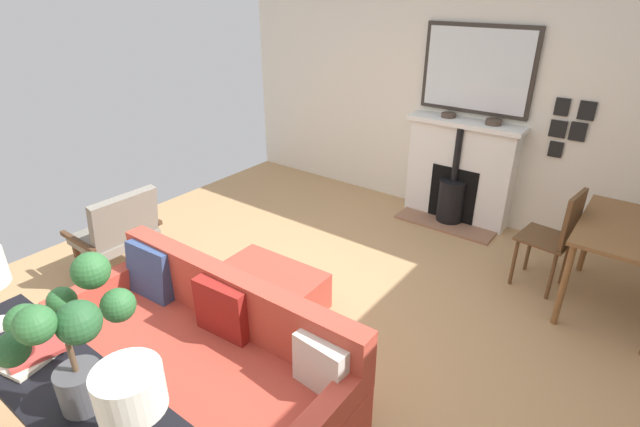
{
  "coord_description": "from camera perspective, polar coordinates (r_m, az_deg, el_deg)",
  "views": [
    {
      "loc": [
        2.2,
        1.92,
        2.43
      ],
      "look_at": [
        -0.52,
        -0.12,
        0.77
      ],
      "focal_mm": 26.73,
      "sensor_mm": 36.0,
      "label": 1
    }
  ],
  "objects": [
    {
      "name": "ground_plane",
      "position": [
        3.8,
        -3.4,
        -13.86
      ],
      "size": [
        5.61,
        5.56,
        0.01
      ],
      "primitive_type": "cube",
      "color": "tan"
    },
    {
      "name": "wall_left",
      "position": [
        5.47,
        15.96,
        13.29
      ],
      "size": [
        0.12,
        5.56,
        2.63
      ],
      "primitive_type": "cube",
      "color": "silver",
      "rests_on": "ground"
    },
    {
      "name": "fireplace",
      "position": [
        5.43,
        16.22,
        4.34
      ],
      "size": [
        0.55,
        1.21,
        1.13
      ],
      "color": "#93664C",
      "rests_on": "ground"
    },
    {
      "name": "mirror_over_mantel",
      "position": [
        5.26,
        18.29,
        16.03
      ],
      "size": [
        0.04,
        1.14,
        0.88
      ],
      "color": "#2D2823"
    },
    {
      "name": "mantel_bowl_near",
      "position": [
        5.34,
        15.13,
        11.34
      ],
      "size": [
        0.15,
        0.15,
        0.05
      ],
      "color": "#47382D",
      "rests_on": "fireplace"
    },
    {
      "name": "mantel_bowl_far",
      "position": [
        5.18,
        20.1,
        10.29
      ],
      "size": [
        0.16,
        0.16,
        0.05
      ],
      "color": "#47382D",
      "rests_on": "fireplace"
    },
    {
      "name": "sofa",
      "position": [
        3.15,
        -13.78,
        -16.28
      ],
      "size": [
        0.85,
        2.02,
        0.81
      ],
      "color": "#B2B2B7",
      "rests_on": "ground"
    },
    {
      "name": "ottoman",
      "position": [
        3.83,
        -6.02,
        -8.97
      ],
      "size": [
        0.55,
        0.85,
        0.4
      ],
      "color": "#B2B2B7",
      "rests_on": "ground"
    },
    {
      "name": "armchair_accent",
      "position": [
        4.58,
        -22.99,
        -1.85
      ],
      "size": [
        0.69,
        0.62,
        0.83
      ],
      "color": "#4C3321",
      "rests_on": "ground"
    },
    {
      "name": "console_table",
      "position": [
        2.65,
        -28.23,
        -18.62
      ],
      "size": [
        0.41,
        1.73,
        0.78
      ],
      "color": "black",
      "rests_on": "ground"
    },
    {
      "name": "table_lamp_far_end",
      "position": [
        1.92,
        -21.75,
        -19.38
      ],
      "size": [
        0.25,
        0.25,
        0.44
      ],
      "color": "#B2B2B7",
      "rests_on": "console_table"
    },
    {
      "name": "potted_plant",
      "position": [
        2.2,
        -27.78,
        -12.21
      ],
      "size": [
        0.53,
        0.47,
        0.64
      ],
      "color": "#4C4C51",
      "rests_on": "console_table"
    },
    {
      "name": "book_stack",
      "position": [
        2.77,
        -30.99,
        -14.38
      ],
      "size": [
        0.29,
        0.21,
        0.04
      ],
      "color": "beige",
      "rests_on": "console_table"
    },
    {
      "name": "dining_table",
      "position": [
        4.37,
        32.96,
        -2.67
      ],
      "size": [
        1.06,
        0.7,
        0.74
      ],
      "color": "brown",
      "rests_on": "ground"
    },
    {
      "name": "dining_chair_near_fireplace",
      "position": [
        4.43,
        26.57,
        -2.11
      ],
      "size": [
        0.45,
        0.45,
        0.92
      ],
      "color": "brown",
      "rests_on": "ground"
    },
    {
      "name": "photo_gallery_row",
      "position": [
        5.13,
        27.63,
        9.35
      ],
      "size": [
        0.02,
        0.35,
        0.57
      ],
      "color": "black"
    }
  ]
}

